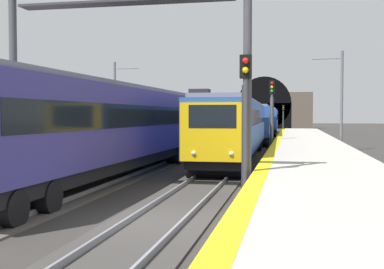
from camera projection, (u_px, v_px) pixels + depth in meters
name	position (u px, v px, depth m)	size (l,w,h in m)	color
ground_plane	(158.00, 224.00, 12.74)	(320.00, 320.00, 0.00)	#302D2B
platform_right	(338.00, 212.00, 11.82)	(112.00, 4.67, 1.01)	#ADA89E
platform_right_edge_strip	(252.00, 188.00, 12.21)	(112.00, 0.50, 0.01)	yellow
track_main_line	(158.00, 222.00, 12.74)	(160.00, 2.68, 0.21)	#383533
track_adjacent_line	(7.00, 216.00, 13.61)	(160.00, 2.70, 0.21)	#4C4742
train_main_approaching	(258.00, 122.00, 51.23)	(63.70, 3.27, 3.80)	#264C99
train_adjacent_platform	(170.00, 122.00, 31.94)	(42.48, 3.32, 5.09)	navy
railway_signal_near	(246.00, 116.00, 15.65)	(0.39, 0.38, 4.77)	#38383D
railway_signal_mid	(272.00, 109.00, 37.06)	(0.39, 0.38, 5.47)	#4C4C54
railway_signal_far	(283.00, 115.00, 92.86)	(0.39, 0.38, 4.76)	#38383D
overhead_signal_gantry	(124.00, 34.00, 16.55)	(0.70, 8.64, 7.46)	#3F3F47
tunnel_portal	(264.00, 110.00, 104.00)	(2.19, 20.11, 11.26)	#51473D
catenary_mast_near	(341.00, 100.00, 38.05)	(0.22, 2.39, 7.85)	#595B60
catenary_mast_far	(115.00, 104.00, 42.36)	(0.22, 2.28, 7.46)	#595B60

